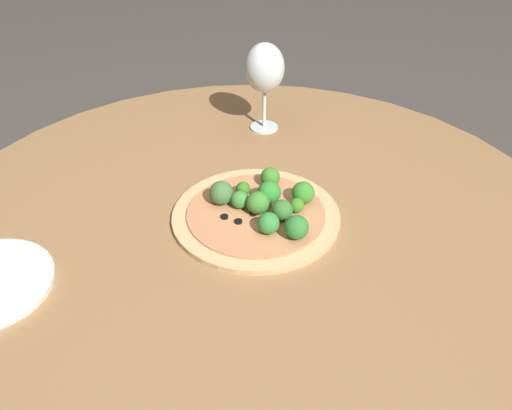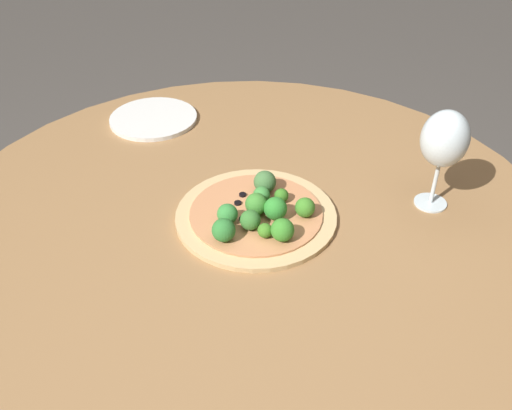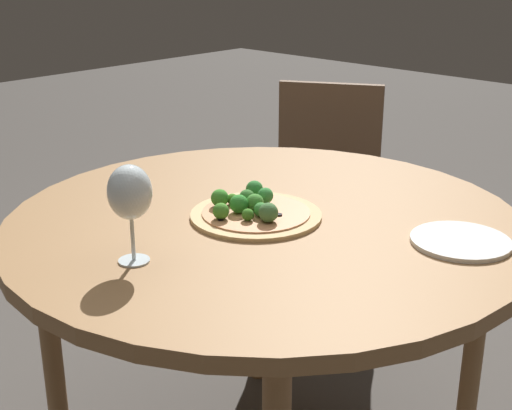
# 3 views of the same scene
# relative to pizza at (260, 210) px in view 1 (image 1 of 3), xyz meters

# --- Properties ---
(dining_table) EXTENTS (1.20, 1.20, 0.78)m
(dining_table) POSITION_rel_pizza_xyz_m (-0.02, 0.02, -0.08)
(dining_table) COLOR olive
(dining_table) RESTS_ON ground_plane
(pizza) EXTENTS (0.30, 0.30, 0.06)m
(pizza) POSITION_rel_pizza_xyz_m (0.00, 0.00, 0.00)
(pizza) COLOR tan
(pizza) RESTS_ON dining_table
(wine_glass) EXTENTS (0.09, 0.09, 0.20)m
(wine_glass) POSITION_rel_pizza_xyz_m (0.34, -0.00, 0.13)
(wine_glass) COLOR silver
(wine_glass) RESTS_ON dining_table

